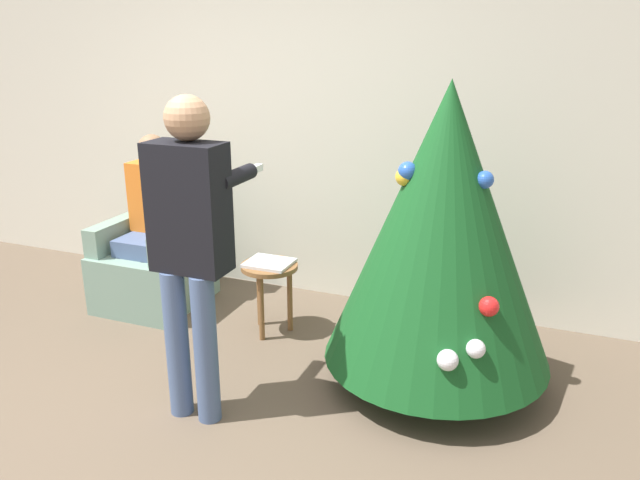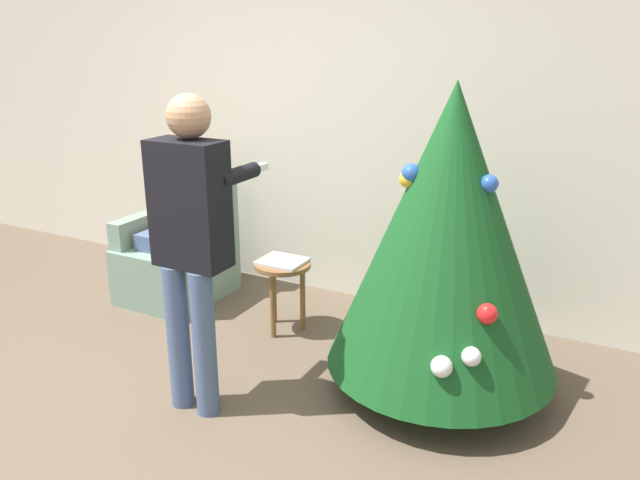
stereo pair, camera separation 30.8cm
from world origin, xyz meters
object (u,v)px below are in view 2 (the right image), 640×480
object	(u,v)px
armchair	(180,255)
person_seated	(174,210)
person_standing	(191,231)
side_stool	(283,275)
christmas_tree	(448,231)

from	to	relation	value
armchair	person_seated	xyz separation A→B (m)	(0.00, -0.03, 0.36)
person_standing	side_stool	distance (m)	1.13
person_seated	person_standing	world-z (taller)	person_standing
person_seated	side_stool	size ratio (longest dim) A/B	2.58
christmas_tree	armchair	size ratio (longest dim) A/B	1.85
person_seated	person_standing	size ratio (longest dim) A/B	0.75
christmas_tree	person_standing	bearing A→B (deg)	-145.80
christmas_tree	side_stool	bearing A→B (deg)	168.89
person_standing	side_stool	xyz separation A→B (m)	(-0.06, 0.97, -0.58)
person_standing	side_stool	world-z (taller)	person_standing
armchair	person_standing	size ratio (longest dim) A/B	0.56
person_seated	person_standing	xyz separation A→B (m)	(1.06, -1.09, 0.30)
armchair	side_stool	xyz separation A→B (m)	(1.00, -0.15, 0.07)
person_seated	side_stool	xyz separation A→B (m)	(1.00, -0.13, -0.28)
side_stool	armchair	bearing A→B (deg)	171.22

